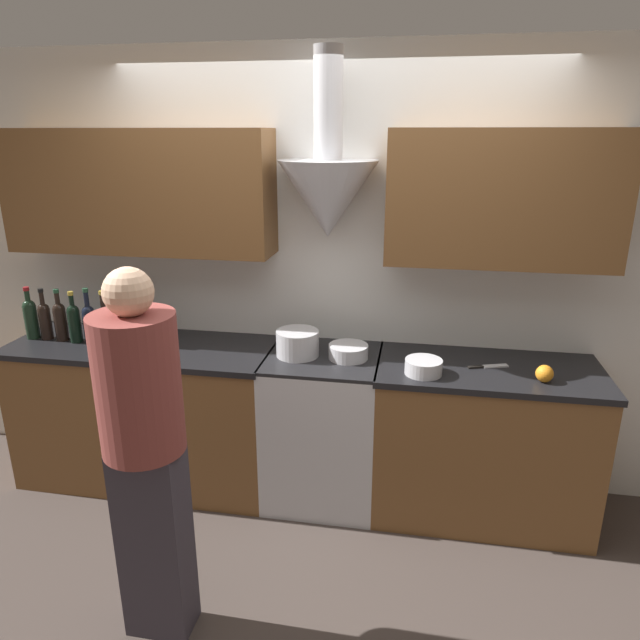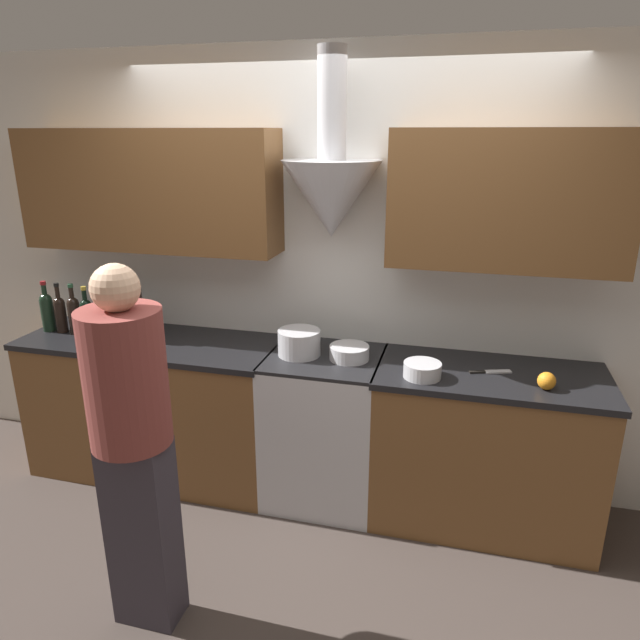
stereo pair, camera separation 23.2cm
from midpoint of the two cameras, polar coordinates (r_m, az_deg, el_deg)
ground_plane at (r=3.43m, az=0.99°, el=-20.09°), size 12.00×12.00×0.00m
wall_back at (r=3.36m, az=2.39°, el=7.21°), size 8.40×0.55×2.60m
counter_left at (r=3.81m, az=-14.35°, el=-8.33°), size 1.60×0.62×0.91m
counter_right at (r=3.41m, az=18.04°, el=-12.09°), size 1.22×0.62×0.91m
stove_range at (r=3.45m, az=2.39°, el=-10.64°), size 0.65×0.60×0.91m
wine_bottle_0 at (r=3.98m, az=-24.15°, el=0.90°), size 0.08×0.08×0.33m
wine_bottle_1 at (r=3.92m, az=-23.03°, el=0.69°), size 0.07×0.07×0.32m
wine_bottle_2 at (r=3.85m, az=-21.82°, el=0.62°), size 0.07×0.07×0.32m
wine_bottle_3 at (r=3.79m, az=-20.67°, el=0.43°), size 0.07×0.07×0.32m
wine_bottle_4 at (r=3.73m, az=-19.42°, el=0.36°), size 0.07×0.07×0.34m
wine_bottle_5 at (r=3.68m, az=-18.07°, el=0.15°), size 0.08×0.08×0.33m
wine_bottle_6 at (r=3.63m, az=-16.92°, el=-0.05°), size 0.08×0.08×0.31m
wine_bottle_7 at (r=3.58m, az=-15.64°, el=0.13°), size 0.07×0.07×0.34m
stock_pot at (r=3.25m, az=-0.05°, el=-2.30°), size 0.24×0.24×0.15m
mixing_bowl at (r=3.21m, az=5.02°, el=-3.28°), size 0.22×0.22×0.08m
orange_fruit at (r=3.09m, az=23.76°, el=-5.63°), size 0.09×0.09×0.09m
saucepan at (r=3.04m, az=12.37°, el=-4.94°), size 0.20×0.20×0.08m
chefs_knife at (r=3.21m, az=18.71°, el=-4.96°), size 0.22×0.10×0.01m
person_foreground_left at (r=2.50m, az=-15.68°, el=-11.42°), size 0.33×0.33×1.66m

